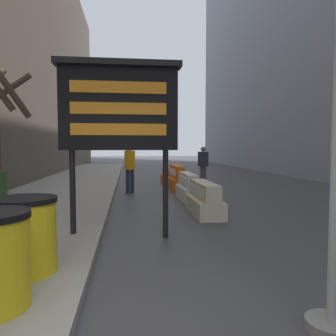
{
  "coord_description": "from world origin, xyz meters",
  "views": [
    {
      "loc": [
        0.48,
        -2.65,
        1.61
      ],
      "look_at": [
        1.55,
        6.1,
        1.06
      ],
      "focal_mm": 35.0,
      "sensor_mm": 36.0,
      "label": 1
    }
  ],
  "objects_px": {
    "message_board": "(119,109)",
    "jersey_barrier_orange_near": "(169,176)",
    "jersey_barrier_cream": "(204,200)",
    "traffic_cone_near": "(188,181)",
    "pedestrian_worker": "(203,162)",
    "jersey_barrier_white": "(188,188)",
    "traffic_light_near_curb": "(128,132)",
    "pedestrian_passerby": "(130,164)",
    "barrel_drum_middle": "(24,235)",
    "jersey_barrier_orange_far": "(177,179)"
  },
  "relations": [
    {
      "from": "message_board",
      "to": "jersey_barrier_orange_near",
      "type": "xyz_separation_m",
      "value": [
        1.97,
        8.64,
        -1.95
      ]
    },
    {
      "from": "traffic_light_near_curb",
      "to": "pedestrian_passerby",
      "type": "height_order",
      "value": "traffic_light_near_curb"
    },
    {
      "from": "jersey_barrier_white",
      "to": "traffic_light_near_curb",
      "type": "bearing_deg",
      "value": 100.77
    },
    {
      "from": "pedestrian_worker",
      "to": "pedestrian_passerby",
      "type": "xyz_separation_m",
      "value": [
        -3.22,
        -2.37,
        0.05
      ]
    },
    {
      "from": "pedestrian_worker",
      "to": "message_board",
      "type": "bearing_deg",
      "value": -91.31
    },
    {
      "from": "barrel_drum_middle",
      "to": "traffic_light_near_curb",
      "type": "height_order",
      "value": "traffic_light_near_curb"
    },
    {
      "from": "jersey_barrier_white",
      "to": "jersey_barrier_orange_far",
      "type": "relative_size",
      "value": 0.92
    },
    {
      "from": "jersey_barrier_orange_far",
      "to": "traffic_light_near_curb",
      "type": "height_order",
      "value": "traffic_light_near_curb"
    },
    {
      "from": "jersey_barrier_cream",
      "to": "jersey_barrier_white",
      "type": "bearing_deg",
      "value": 90.0
    },
    {
      "from": "jersey_barrier_cream",
      "to": "traffic_cone_near",
      "type": "distance_m",
      "value": 4.4
    },
    {
      "from": "jersey_barrier_white",
      "to": "traffic_light_near_curb",
      "type": "xyz_separation_m",
      "value": [
        -1.84,
        9.65,
        2.15
      ]
    },
    {
      "from": "jersey_barrier_white",
      "to": "jersey_barrier_orange_near",
      "type": "bearing_deg",
      "value": 90.0
    },
    {
      "from": "message_board",
      "to": "barrel_drum_middle",
      "type": "bearing_deg",
      "value": -121.6
    },
    {
      "from": "jersey_barrier_orange_far",
      "to": "pedestrian_worker",
      "type": "xyz_separation_m",
      "value": [
        1.45,
        1.81,
        0.57
      ]
    },
    {
      "from": "traffic_light_near_curb",
      "to": "pedestrian_worker",
      "type": "distance_m",
      "value": 6.59
    },
    {
      "from": "pedestrian_passerby",
      "to": "message_board",
      "type": "bearing_deg",
      "value": 164.27
    },
    {
      "from": "pedestrian_worker",
      "to": "pedestrian_passerby",
      "type": "height_order",
      "value": "pedestrian_passerby"
    },
    {
      "from": "message_board",
      "to": "traffic_cone_near",
      "type": "relative_size",
      "value": 4.2
    },
    {
      "from": "jersey_barrier_cream",
      "to": "jersey_barrier_orange_near",
      "type": "distance_m",
      "value": 6.74
    },
    {
      "from": "jersey_barrier_orange_near",
      "to": "pedestrian_worker",
      "type": "relative_size",
      "value": 1.02
    },
    {
      "from": "jersey_barrier_orange_far",
      "to": "traffic_light_near_curb",
      "type": "distance_m",
      "value": 7.83
    },
    {
      "from": "message_board",
      "to": "jersey_barrier_white",
      "type": "bearing_deg",
      "value": 64.58
    },
    {
      "from": "jersey_barrier_white",
      "to": "pedestrian_passerby",
      "type": "xyz_separation_m",
      "value": [
        -1.77,
        1.78,
        0.66
      ]
    },
    {
      "from": "jersey_barrier_orange_near",
      "to": "jersey_barrier_white",
      "type": "bearing_deg",
      "value": -90.0
    },
    {
      "from": "pedestrian_worker",
      "to": "traffic_light_near_curb",
      "type": "bearing_deg",
      "value": 141.93
    },
    {
      "from": "traffic_light_near_curb",
      "to": "jersey_barrier_white",
      "type": "bearing_deg",
      "value": -79.23
    },
    {
      "from": "jersey_barrier_white",
      "to": "jersey_barrier_cream",
      "type": "bearing_deg",
      "value": -90.0
    },
    {
      "from": "jersey_barrier_white",
      "to": "jersey_barrier_orange_near",
      "type": "relative_size",
      "value": 1.05
    },
    {
      "from": "jersey_barrier_cream",
      "to": "jersey_barrier_orange_near",
      "type": "bearing_deg",
      "value": 90.0
    },
    {
      "from": "message_board",
      "to": "jersey_barrier_orange_near",
      "type": "height_order",
      "value": "message_board"
    },
    {
      "from": "jersey_barrier_orange_far",
      "to": "message_board",
      "type": "bearing_deg",
      "value": -106.9
    },
    {
      "from": "jersey_barrier_white",
      "to": "jersey_barrier_orange_far",
      "type": "height_order",
      "value": "jersey_barrier_orange_far"
    },
    {
      "from": "jersey_barrier_orange_near",
      "to": "pedestrian_passerby",
      "type": "bearing_deg",
      "value": -122.97
    },
    {
      "from": "jersey_barrier_white",
      "to": "pedestrian_passerby",
      "type": "relative_size",
      "value": 1.02
    },
    {
      "from": "message_board",
      "to": "jersey_barrier_orange_far",
      "type": "bearing_deg",
      "value": 73.1
    },
    {
      "from": "pedestrian_worker",
      "to": "jersey_barrier_white",
      "type": "bearing_deg",
      "value": -88.17
    },
    {
      "from": "jersey_barrier_cream",
      "to": "jersey_barrier_white",
      "type": "distance_m",
      "value": 2.23
    },
    {
      "from": "message_board",
      "to": "jersey_barrier_orange_far",
      "type": "xyz_separation_m",
      "value": [
        1.97,
        6.48,
        -1.87
      ]
    },
    {
      "from": "barrel_drum_middle",
      "to": "jersey_barrier_orange_near",
      "type": "height_order",
      "value": "barrel_drum_middle"
    },
    {
      "from": "traffic_cone_near",
      "to": "traffic_light_near_curb",
      "type": "xyz_separation_m",
      "value": [
        -2.23,
        7.51,
        2.16
      ]
    },
    {
      "from": "jersey_barrier_orange_far",
      "to": "pedestrian_worker",
      "type": "distance_m",
      "value": 2.39
    },
    {
      "from": "jersey_barrier_orange_far",
      "to": "traffic_cone_near",
      "type": "height_order",
      "value": "jersey_barrier_orange_far"
    },
    {
      "from": "barrel_drum_middle",
      "to": "jersey_barrier_orange_near",
      "type": "relative_size",
      "value": 0.53
    },
    {
      "from": "barrel_drum_middle",
      "to": "message_board",
      "type": "xyz_separation_m",
      "value": [
        1.08,
        1.76,
        1.71
      ]
    },
    {
      "from": "message_board",
      "to": "pedestrian_worker",
      "type": "bearing_deg",
      "value": 67.59
    },
    {
      "from": "jersey_barrier_orange_far",
      "to": "jersey_barrier_orange_near",
      "type": "height_order",
      "value": "jersey_barrier_orange_far"
    },
    {
      "from": "jersey_barrier_white",
      "to": "traffic_light_near_curb",
      "type": "distance_m",
      "value": 10.06
    },
    {
      "from": "traffic_cone_near",
      "to": "jersey_barrier_white",
      "type": "bearing_deg",
      "value": -100.47
    },
    {
      "from": "barrel_drum_middle",
      "to": "jersey_barrier_orange_far",
      "type": "relative_size",
      "value": 0.47
    },
    {
      "from": "jersey_barrier_cream",
      "to": "jersey_barrier_orange_far",
      "type": "distance_m",
      "value": 4.57
    }
  ]
}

